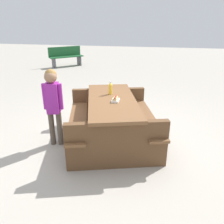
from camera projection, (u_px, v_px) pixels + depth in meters
ground_plane at (112, 140)px, 3.93m from camera, size 30.00×30.00×0.00m
picnic_table at (112, 116)px, 3.76m from camera, size 2.13×1.86×0.75m
soda_bottle at (110, 88)px, 3.85m from camera, size 0.06×0.06×0.23m
hotdog_tray at (115, 99)px, 3.54m from camera, size 0.18×0.11×0.08m
child_in_coat at (53, 98)px, 3.51m from camera, size 0.21×0.31×1.26m
park_bench_mid at (66, 56)px, 10.07m from camera, size 1.33×1.36×0.85m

